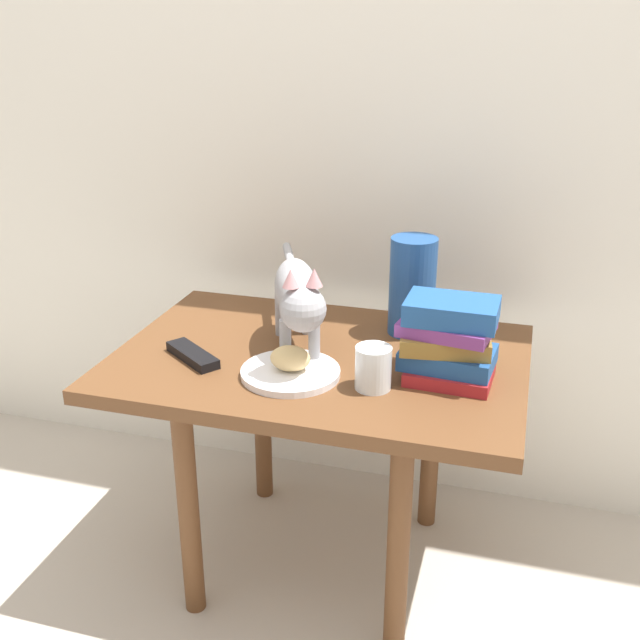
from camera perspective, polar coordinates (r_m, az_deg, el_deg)
The scene contains 10 objects.
ground_plane at distance 1.87m, azimuth 0.00°, elevation -17.80°, with size 6.00×6.00×0.00m, color #B2A899.
back_panel at distance 1.83m, azimuth 3.80°, elevation 19.00°, with size 4.00×0.04×2.20m, color silver.
side_table at distance 1.61m, azimuth 0.00°, elevation -4.98°, with size 0.85×0.58×0.54m.
plate at distance 1.49m, azimuth -2.26°, elevation -4.02°, with size 0.20×0.20×0.01m, color white.
bread_roll at distance 1.47m, azimuth -2.28°, elevation -2.93°, with size 0.08×0.06×0.05m, color #E0BC7A.
cat at distance 1.54m, azimuth -1.73°, elevation 1.96°, with size 0.22×0.45×0.23m.
book_stack at distance 1.47m, azimuth 9.75°, elevation -1.49°, with size 0.19×0.15×0.16m.
green_vase at distance 1.66m, azimuth 7.05°, elevation 2.57°, with size 0.10×0.10×0.22m, color navy.
candle_jar at distance 1.43m, azimuth 4.07°, elevation -3.82°, with size 0.07×0.07×0.08m.
tv_remote at distance 1.58m, azimuth -9.67°, elevation -2.64°, with size 0.15×0.04×0.02m, color black.
Camera 1 is at (0.40, -1.37, 1.20)m, focal length 42.05 mm.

